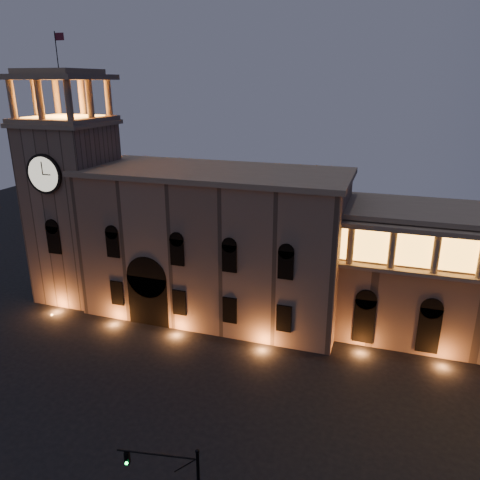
{
  "coord_description": "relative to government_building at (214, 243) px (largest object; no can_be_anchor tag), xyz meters",
  "views": [
    {
      "loc": [
        17.2,
        -26.96,
        27.04
      ],
      "look_at": [
        3.14,
        16.0,
        11.65
      ],
      "focal_mm": 35.0,
      "sensor_mm": 36.0,
      "label": 1
    }
  ],
  "objects": [
    {
      "name": "clock_tower",
      "position": [
        -18.42,
        -0.95,
        3.73
      ],
      "size": [
        9.8,
        9.8,
        32.4
      ],
      "color": "#836955",
      "rests_on": "ground"
    },
    {
      "name": "government_building",
      "position": [
        0.0,
        0.0,
        0.0
      ],
      "size": [
        30.8,
        12.8,
        17.6
      ],
      "color": "#836955",
      "rests_on": "ground"
    },
    {
      "name": "ground",
      "position": [
        2.08,
        -21.93,
        -8.77
      ],
      "size": [
        160.0,
        160.0,
        0.0
      ],
      "primitive_type": "plane",
      "color": "black",
      "rests_on": "ground"
    }
  ]
}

